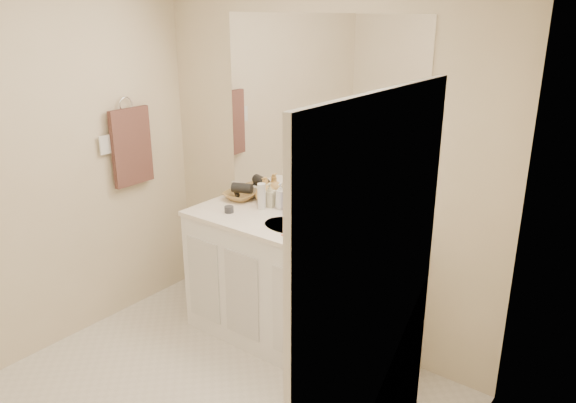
# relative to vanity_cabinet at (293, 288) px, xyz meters

# --- Properties ---
(wall_back) EXTENTS (2.60, 0.02, 2.40)m
(wall_back) POSITION_rel_vanity_cabinet_xyz_m (0.00, 0.28, 0.77)
(wall_back) COLOR beige
(wall_back) RESTS_ON floor
(wall_left) EXTENTS (0.02, 2.60, 2.40)m
(wall_left) POSITION_rel_vanity_cabinet_xyz_m (-1.30, -1.02, 0.77)
(wall_left) COLOR beige
(wall_left) RESTS_ON floor
(wall_right) EXTENTS (0.02, 2.60, 2.40)m
(wall_right) POSITION_rel_vanity_cabinet_xyz_m (1.30, -1.02, 0.77)
(wall_right) COLOR beige
(wall_right) RESTS_ON floor
(vanity_cabinet) EXTENTS (1.50, 0.55, 0.85)m
(vanity_cabinet) POSITION_rel_vanity_cabinet_xyz_m (0.00, 0.00, 0.00)
(vanity_cabinet) COLOR white
(vanity_cabinet) RESTS_ON floor
(countertop) EXTENTS (1.52, 0.57, 0.03)m
(countertop) POSITION_rel_vanity_cabinet_xyz_m (0.00, 0.00, 0.44)
(countertop) COLOR white
(countertop) RESTS_ON vanity_cabinet
(backsplash) EXTENTS (1.52, 0.03, 0.08)m
(backsplash) POSITION_rel_vanity_cabinet_xyz_m (0.00, 0.26, 0.50)
(backsplash) COLOR silver
(backsplash) RESTS_ON countertop
(sink_basin) EXTENTS (0.37, 0.37, 0.02)m
(sink_basin) POSITION_rel_vanity_cabinet_xyz_m (0.00, -0.02, 0.44)
(sink_basin) COLOR #B6B1A0
(sink_basin) RESTS_ON countertop
(faucet) EXTENTS (0.02, 0.02, 0.11)m
(faucet) POSITION_rel_vanity_cabinet_xyz_m (0.00, 0.16, 0.51)
(faucet) COLOR silver
(faucet) RESTS_ON countertop
(mirror) EXTENTS (1.48, 0.01, 1.20)m
(mirror) POSITION_rel_vanity_cabinet_xyz_m (0.00, 0.27, 1.14)
(mirror) COLOR white
(mirror) RESTS_ON wall_back
(blue_mug) EXTENTS (0.10, 0.10, 0.12)m
(blue_mug) POSITION_rel_vanity_cabinet_xyz_m (-0.16, 0.19, 0.52)
(blue_mug) COLOR #1F1697
(blue_mug) RESTS_ON countertop
(tan_cup) EXTENTS (0.08, 0.08, 0.09)m
(tan_cup) POSITION_rel_vanity_cabinet_xyz_m (0.19, 0.14, 0.50)
(tan_cup) COLOR beige
(tan_cup) RESTS_ON countertop
(toothbrush) EXTENTS (0.01, 0.04, 0.21)m
(toothbrush) POSITION_rel_vanity_cabinet_xyz_m (0.20, 0.14, 0.60)
(toothbrush) COLOR #E03A8F
(toothbrush) RESTS_ON tan_cup
(mouthwash_bottle) EXTENTS (0.07, 0.07, 0.15)m
(mouthwash_bottle) POSITION_rel_vanity_cabinet_xyz_m (0.30, 0.01, 0.53)
(mouthwash_bottle) COLOR #0B658B
(mouthwash_bottle) RESTS_ON countertop
(clear_pump_bottle) EXTENTS (0.07, 0.07, 0.17)m
(clear_pump_bottle) POSITION_rel_vanity_cabinet_xyz_m (0.47, 0.13, 0.54)
(clear_pump_bottle) COLOR white
(clear_pump_bottle) RESTS_ON countertop
(soap_dish) EXTENTS (0.11, 0.09, 0.01)m
(soap_dish) POSITION_rel_vanity_cabinet_xyz_m (0.37, -0.11, 0.46)
(soap_dish) COLOR white
(soap_dish) RESTS_ON countertop
(green_soap) EXTENTS (0.07, 0.06, 0.02)m
(green_soap) POSITION_rel_vanity_cabinet_xyz_m (0.37, -0.11, 0.48)
(green_soap) COLOR #82B72C
(green_soap) RESTS_ON soap_dish
(orange_comb) EXTENTS (0.14, 0.03, 0.01)m
(orange_comb) POSITION_rel_vanity_cabinet_xyz_m (0.12, -0.17, 0.46)
(orange_comb) COLOR #F25419
(orange_comb) RESTS_ON countertop
(dark_jar) EXTENTS (0.07, 0.07, 0.04)m
(dark_jar) POSITION_rel_vanity_cabinet_xyz_m (-0.47, -0.09, 0.48)
(dark_jar) COLOR #35363C
(dark_jar) RESTS_ON countertop
(extra_white_bottle) EXTENTS (0.07, 0.07, 0.18)m
(extra_white_bottle) POSITION_rel_vanity_cabinet_xyz_m (-0.34, 0.10, 0.55)
(extra_white_bottle) COLOR white
(extra_white_bottle) RESTS_ON countertop
(soap_bottle_white) EXTENTS (0.09, 0.09, 0.18)m
(soap_bottle_white) POSITION_rel_vanity_cabinet_xyz_m (-0.24, 0.18, 0.55)
(soap_bottle_white) COLOR white
(soap_bottle_white) RESTS_ON countertop
(soap_bottle_cream) EXTENTS (0.09, 0.09, 0.17)m
(soap_bottle_cream) POSITION_rel_vanity_cabinet_xyz_m (-0.33, 0.18, 0.54)
(soap_bottle_cream) COLOR beige
(soap_bottle_cream) RESTS_ON countertop
(soap_bottle_yellow) EXTENTS (0.15, 0.15, 0.19)m
(soap_bottle_yellow) POSITION_rel_vanity_cabinet_xyz_m (-0.40, 0.22, 0.55)
(soap_bottle_yellow) COLOR #D9A554
(soap_bottle_yellow) RESTS_ON countertop
(wicker_basket) EXTENTS (0.24, 0.24, 0.06)m
(wicker_basket) POSITION_rel_vanity_cabinet_xyz_m (-0.59, 0.16, 0.48)
(wicker_basket) COLOR #A07940
(wicker_basket) RESTS_ON countertop
(hair_dryer) EXTENTS (0.16, 0.12, 0.07)m
(hair_dryer) POSITION_rel_vanity_cabinet_xyz_m (-0.57, 0.16, 0.54)
(hair_dryer) COLOR black
(hair_dryer) RESTS_ON wicker_basket
(towel_ring) EXTENTS (0.01, 0.11, 0.11)m
(towel_ring) POSITION_rel_vanity_cabinet_xyz_m (-1.27, -0.25, 1.12)
(towel_ring) COLOR silver
(towel_ring) RESTS_ON wall_left
(hand_towel) EXTENTS (0.04, 0.32, 0.55)m
(hand_towel) POSITION_rel_vanity_cabinet_xyz_m (-1.25, -0.25, 0.82)
(hand_towel) COLOR #3B231F
(hand_towel) RESTS_ON towel_ring
(switch_plate) EXTENTS (0.01, 0.08, 0.13)m
(switch_plate) POSITION_rel_vanity_cabinet_xyz_m (-1.27, -0.45, 0.88)
(switch_plate) COLOR white
(switch_plate) RESTS_ON wall_left
(door) EXTENTS (0.02, 0.82, 2.00)m
(door) POSITION_rel_vanity_cabinet_xyz_m (1.29, -1.32, 0.57)
(door) COLOR white
(door) RESTS_ON floor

